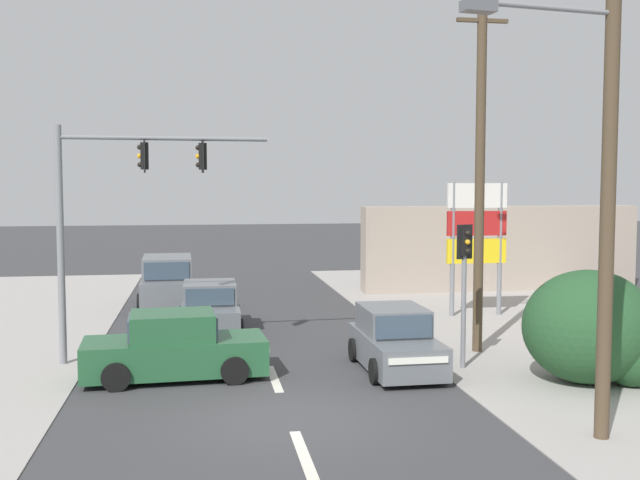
{
  "coord_description": "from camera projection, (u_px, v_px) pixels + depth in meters",
  "views": [
    {
      "loc": [
        -1.69,
        -14.14,
        4.55
      ],
      "look_at": [
        1.25,
        4.0,
        3.16
      ],
      "focal_mm": 42.0,
      "sensor_mm": 36.0,
      "label": 1
    }
  ],
  "objects": [
    {
      "name": "pedestal_signal_right_kerb",
      "position": [
        464.0,
        271.0,
        18.23
      ],
      "size": [
        0.43,
        0.31,
        3.56
      ],
      "color": "slate",
      "rests_on": "ground"
    },
    {
      "name": "sedan_crossing_left",
      "position": [
        210.0,
        310.0,
        22.85
      ],
      "size": [
        1.92,
        4.26,
        1.56
      ],
      "color": "slate",
      "rests_on": "ground"
    },
    {
      "name": "sedan_receding_far",
      "position": [
        175.0,
        349.0,
        17.46
      ],
      "size": [
        4.32,
        2.07,
        1.56
      ],
      "color": "#235633",
      "rests_on": "ground"
    },
    {
      "name": "shopfront_wall_far",
      "position": [
        500.0,
        248.0,
        31.9
      ],
      "size": [
        12.0,
        1.0,
        3.6
      ],
      "primitive_type": "cube",
      "color": "#A39384",
      "rests_on": "ground"
    },
    {
      "name": "lane_dash_near",
      "position": [
        304.0,
        455.0,
        12.56
      ],
      "size": [
        0.2,
        2.4,
        0.01
      ],
      "primitive_type": "cube",
      "color": "silver",
      "rests_on": "ground"
    },
    {
      "name": "utility_pole_foreground_right",
      "position": [
        604.0,
        126.0,
        12.89
      ],
      "size": [
        3.77,
        0.69,
        10.36
      ],
      "color": "#4C3D2B",
      "rests_on": "ground"
    },
    {
      "name": "shopping_plaza_sign",
      "position": [
        477.0,
        230.0,
        25.55
      ],
      "size": [
        2.1,
        0.16,
        4.6
      ],
      "color": "slate",
      "rests_on": "ground"
    },
    {
      "name": "traffic_signal_mast",
      "position": [
        113.0,
        200.0,
        18.82
      ],
      "size": [
        5.29,
        0.51,
        6.0
      ],
      "color": "slate",
      "rests_on": "ground"
    },
    {
      "name": "utility_pole_midground_right",
      "position": [
        480.0,
        159.0,
        19.88
      ],
      "size": [
        1.8,
        0.26,
        9.92
      ],
      "color": "#4C3D2B",
      "rests_on": "ground"
    },
    {
      "name": "roadside_bush",
      "position": [
        596.0,
        330.0,
        16.99
      ],
      "size": [
        3.16,
        2.71,
        2.6
      ],
      "color": "#234C28",
      "rests_on": "ground"
    },
    {
      "name": "ground_plane",
      "position": [
        289.0,
        418.0,
        14.53
      ],
      "size": [
        140.0,
        140.0,
        0.0
      ],
      "primitive_type": "plane",
      "color": "#3A3A3D"
    },
    {
      "name": "suv_kerbside_parked",
      "position": [
        168.0,
        283.0,
        27.57
      ],
      "size": [
        2.16,
        4.58,
        1.9
      ],
      "color": "slate",
      "rests_on": "ground"
    },
    {
      "name": "lane_dash_far",
      "position": [
        258.0,
        336.0,
        22.4
      ],
      "size": [
        0.2,
        2.4,
        0.01
      ],
      "primitive_type": "cube",
      "color": "silver",
      "rests_on": "ground"
    },
    {
      "name": "lane_dash_mid",
      "position": [
        274.0,
        378.0,
        17.48
      ],
      "size": [
        0.2,
        2.4,
        0.01
      ],
      "primitive_type": "cube",
      "color": "silver",
      "rests_on": "ground"
    },
    {
      "name": "hatchback_oncoming_mid",
      "position": [
        395.0,
        342.0,
        18.25
      ],
      "size": [
        1.81,
        3.66,
        1.53
      ],
      "color": "slate",
      "rests_on": "ground"
    }
  ]
}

